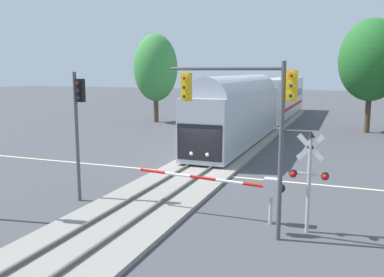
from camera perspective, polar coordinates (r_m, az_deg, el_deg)
name	(u,v)px	position (r m, az deg, el deg)	size (l,w,h in m)	color
ground_plane	(195,173)	(24.05, 0.43, -4.79)	(220.00, 220.00, 0.00)	#47474C
road_centre_stripe	(195,173)	(24.05, 0.43, -4.78)	(44.00, 0.20, 0.01)	beige
railway_track	(195,172)	(24.03, 0.43, -4.57)	(4.40, 80.00, 0.32)	gray
commuter_train	(264,101)	(42.87, 9.79, 5.04)	(3.04, 41.92, 5.16)	#B2B7C1
crossing_gate_near	(253,186)	(16.39, 8.33, -6.49)	(6.11, 0.40, 1.80)	#B7B7BC
crossing_signal_mast	(309,171)	(15.51, 15.72, -4.34)	(1.36, 0.44, 3.73)	#B2B2B7
traffic_signal_median	(78,116)	(19.00, -15.28, 2.99)	(0.53, 0.38, 5.79)	#4C4C51
traffic_signal_near_right	(250,106)	(14.37, 7.87, 4.39)	(4.48, 0.38, 6.15)	#4C4C51
pine_left_background	(156,68)	(47.82, -5.00, 9.58)	(4.95, 4.95, 9.93)	#4C3828
oak_far_right	(371,60)	(42.73, 23.30, 9.79)	(5.89, 5.89, 10.62)	#4C3828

